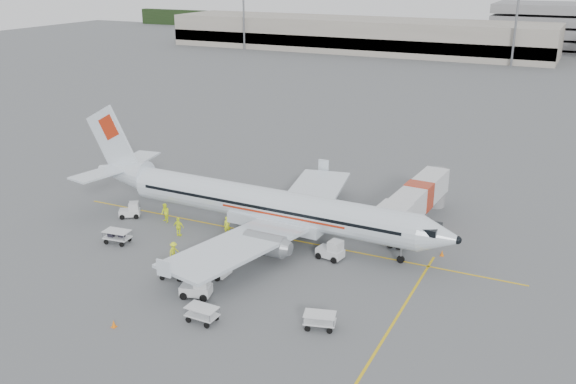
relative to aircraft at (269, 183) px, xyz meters
The scene contains 24 objects.
ground 5.24m from the aircraft, ahead, with size 360.00×360.00×0.00m, color #56595B.
stripe_lead 5.23m from the aircraft, ahead, with size 44.00×0.20×0.01m, color yellow.
stripe_cross 17.69m from the aircraft, 28.14° to the right, with size 0.20×20.00×0.01m, color yellow.
terminal_west 135.76m from the aircraft, 106.73° to the left, with size 110.00×22.00×9.00m, color gray, non-canonical shape.
treeline 175.03m from the aircraft, 89.70° to the left, with size 300.00×3.00×6.00m, color black, non-canonical shape.
mast_west 136.87m from the aircraft, 120.34° to the left, with size 3.20×1.20×22.00m, color slate, non-canonical shape.
mast_center 118.31m from the aircraft, 87.13° to the left, with size 3.20×1.20×22.00m, color slate, non-canonical shape.
aircraft is the anchor object (origin of this frame).
jet_bridge 14.61m from the aircraft, 35.07° to the left, with size 3.06×16.33×4.29m, color silver, non-canonical shape.
belt_loader 9.93m from the aircraft, 96.07° to the right, with size 4.96×1.86×2.69m, color silver, non-canonical shape.
tug_fore 8.41m from the aircraft, 17.06° to the right, with size 2.25×1.29×1.74m, color silver, non-canonical shape.
tug_mid 13.42m from the aircraft, 88.80° to the right, with size 2.30×1.32×1.78m, color silver, non-canonical shape.
tug_aft 15.43m from the aircraft, behind, with size 2.01×1.15×1.56m, color silver, non-canonical shape.
cart_loaded_a 12.28m from the aircraft, 105.81° to the right, with size 2.09×1.24×1.09m, color silver, non-canonical shape.
cart_loaded_b 14.56m from the aircraft, 147.32° to the right, with size 2.34×1.38×1.22m, color silver, non-canonical shape.
cart_empty_a 16.46m from the aircraft, 80.30° to the right, with size 2.24×1.33×1.17m, color silver, non-canonical shape.
cart_empty_b 17.15m from the aircraft, 50.64° to the right, with size 2.20×1.30×1.15m, color silver, non-canonical shape.
cone_nose 16.42m from the aircraft, ahead, with size 0.34×0.34×0.55m, color orange.
cone_port 17.40m from the aircraft, 94.33° to the left, with size 0.43×0.43×0.70m, color orange.
cone_stbd 19.66m from the aircraft, 97.50° to the right, with size 0.34×0.34×0.56m, color orange.
crew_a 5.82m from the aircraft, 157.96° to the right, with size 0.64×0.42×1.77m, color #CEDF1C.
crew_b 11.58m from the aircraft, behind, with size 0.93×0.72×1.91m, color #CEDF1C.
crew_c 10.51m from the aircraft, 120.93° to the right, with size 1.09×0.63×1.69m, color #CEDF1C.
crew_d 9.43m from the aircraft, 153.81° to the right, with size 1.07×0.45×1.83m, color #CEDF1C.
Camera 1 is at (24.38, -48.67, 23.92)m, focal length 40.00 mm.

